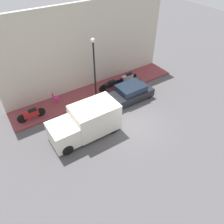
{
  "coord_description": "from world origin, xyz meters",
  "views": [
    {
      "loc": [
        -8.63,
        7.46,
        10.53
      ],
      "look_at": [
        1.25,
        0.89,
        0.6
      ],
      "focal_mm": 35.0,
      "sensor_mm": 36.0,
      "label": 1
    }
  ],
  "objects": [
    {
      "name": "motorcycle_red",
      "position": [
        4.22,
        5.73,
        0.58
      ],
      "size": [
        0.3,
        1.99,
        0.81
      ],
      "color": "#B21E1E",
      "rests_on": "sidewalk"
    },
    {
      "name": "scooter_silver",
      "position": [
        4.44,
        -2.9,
        0.57
      ],
      "size": [
        0.3,
        1.97,
        0.81
      ],
      "color": "#B7B7BF",
      "rests_on": "sidewalk"
    },
    {
      "name": "cafe_chair",
      "position": [
        5.14,
        3.59,
        0.65
      ],
      "size": [
        0.4,
        0.4,
        0.89
      ],
      "color": "#D8338C",
      "rests_on": "sidewalk"
    },
    {
      "name": "sidewalk",
      "position": [
        4.74,
        0.0,
        0.07
      ],
      "size": [
        2.36,
        14.32,
        0.13
      ],
      "color": "brown",
      "rests_on": "ground_plane"
    },
    {
      "name": "building_facade",
      "position": [
        6.07,
        0.0,
        3.4
      ],
      "size": [
        0.3,
        14.32,
        6.8
      ],
      "color": "beige",
      "rests_on": "ground_plane"
    },
    {
      "name": "streetlamp",
      "position": [
        3.85,
        0.68,
        3.18
      ],
      "size": [
        0.3,
        0.3,
        4.92
      ],
      "color": "black",
      "rests_on": "sidewalk"
    },
    {
      "name": "delivery_van",
      "position": [
        0.9,
        3.17,
        1.05
      ],
      "size": [
        1.99,
        4.53,
        2.07
      ],
      "color": "silver",
      "rests_on": "ground_plane"
    },
    {
      "name": "motorcycle_black",
      "position": [
        4.33,
        -0.98,
        0.56
      ],
      "size": [
        0.3,
        2.12,
        0.76
      ],
      "color": "black",
      "rests_on": "sidewalk"
    },
    {
      "name": "ground_plane",
      "position": [
        0.0,
        0.0,
        0.0
      ],
      "size": [
        60.0,
        60.0,
        0.0
      ],
      "primitive_type": "plane",
      "color": "#514F51"
    },
    {
      "name": "parked_car",
      "position": [
        2.44,
        -1.54,
        0.6
      ],
      "size": [
        1.8,
        3.86,
        1.25
      ],
      "color": "black",
      "rests_on": "ground_plane"
    }
  ]
}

